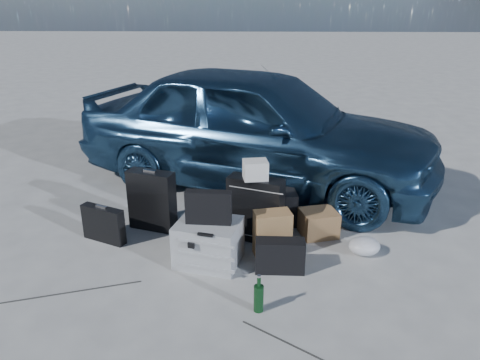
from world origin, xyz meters
name	(u,v)px	position (x,y,z in m)	size (l,w,h in m)	color
ground	(218,269)	(0.00, 0.00, 0.00)	(60.00, 60.00, 0.00)	#B1B1AC
car	(256,127)	(0.33, 2.10, 0.77)	(1.83, 4.54, 1.55)	#2C547B
pelican_case	(209,242)	(-0.10, 0.11, 0.21)	(0.56, 0.46, 0.41)	#A9ACAE
laptop_bag	(208,207)	(-0.09, 0.11, 0.57)	(0.41, 0.10, 0.31)	black
briefcase	(103,224)	(-1.19, 0.49, 0.18)	(0.47, 0.11, 0.37)	black
suitcase_left	(152,200)	(-0.76, 0.79, 0.32)	(0.49, 0.18, 0.64)	black
suitcase_right	(255,209)	(0.33, 0.58, 0.33)	(0.55, 0.20, 0.67)	black
white_carton	(255,170)	(0.33, 0.57, 0.76)	(0.23, 0.18, 0.18)	silver
duffel_bag	(262,208)	(0.41, 0.94, 0.18)	(0.73, 0.31, 0.37)	black
flat_box_white	(261,189)	(0.40, 0.96, 0.40)	(0.36, 0.27, 0.06)	silver
flat_box_black	(260,183)	(0.38, 0.97, 0.46)	(0.25, 0.18, 0.05)	black
kraft_bag	(272,234)	(0.50, 0.26, 0.23)	(0.34, 0.20, 0.45)	#956741
cardboard_box	(318,223)	(0.99, 0.69, 0.13)	(0.36, 0.31, 0.27)	olive
plastic_bag	(364,246)	(1.39, 0.31, 0.08)	(0.30, 0.26, 0.17)	#BBBCC1
messenger_bag	(280,256)	(0.56, -0.02, 0.15)	(0.44, 0.17, 0.31)	black
green_bottle	(259,294)	(0.36, -0.60, 0.16)	(0.08, 0.08, 0.31)	black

